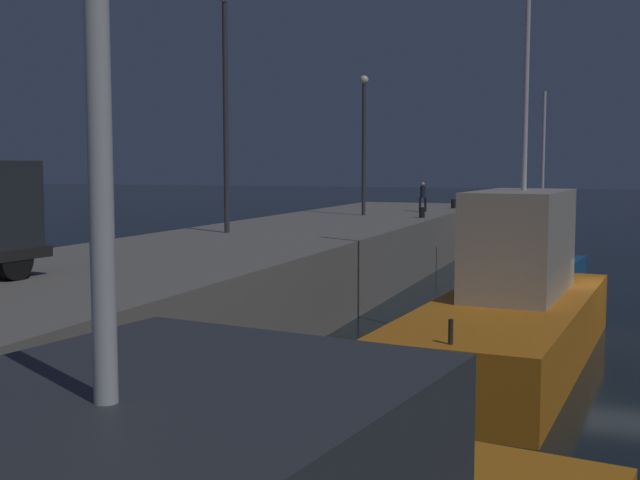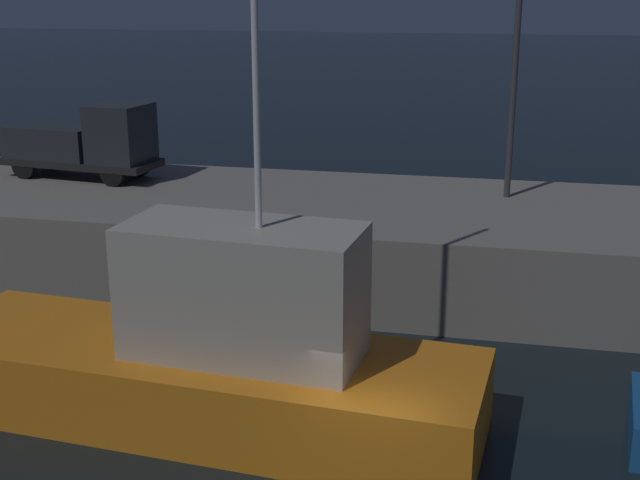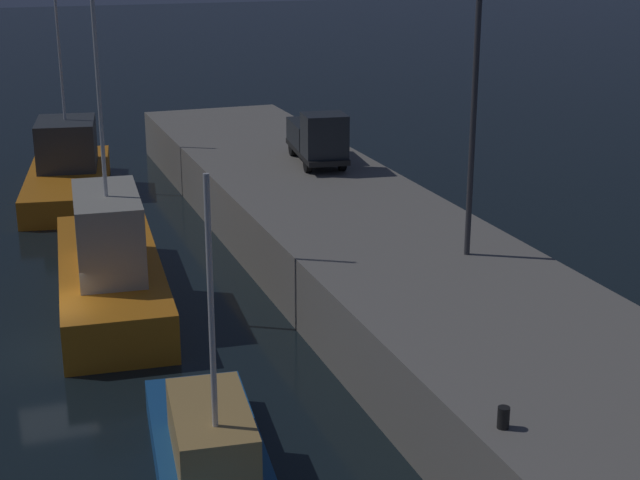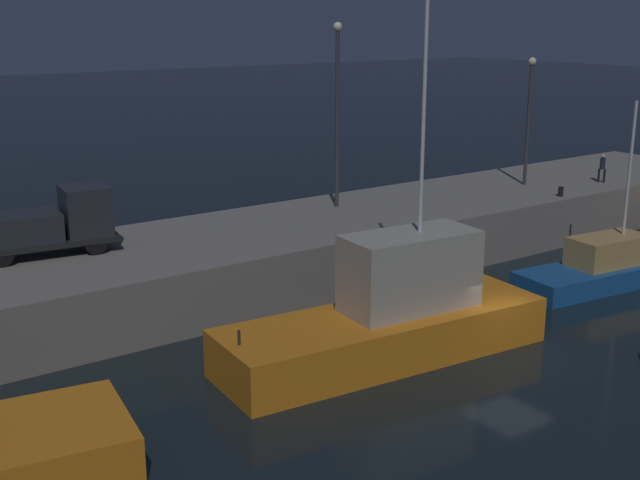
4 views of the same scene
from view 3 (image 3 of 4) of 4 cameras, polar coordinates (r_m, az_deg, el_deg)
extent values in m
plane|color=black|center=(33.15, -15.60, -6.53)|extent=(320.00, 320.00, 0.00)
cube|color=gray|center=(35.44, 4.53, -1.99)|extent=(58.00, 8.33, 2.63)
cube|color=orange|center=(36.80, -12.33, -2.38)|extent=(12.68, 4.67, 1.70)
cube|color=#ADA899|center=(35.02, -12.47, 0.49)|extent=(5.12, 2.66, 2.82)
cylinder|color=silver|center=(33.43, -13.08, 9.64)|extent=(0.14, 0.14, 8.55)
cylinder|color=#262626|center=(41.90, -12.87, 1.66)|extent=(0.10, 0.10, 0.50)
cube|color=orange|center=(52.24, -14.71, 3.26)|extent=(12.57, 5.82, 1.37)
cube|color=#33383D|center=(52.87, -14.81, 5.57)|extent=(4.54, 3.58, 2.48)
cylinder|color=silver|center=(52.15, -15.28, 11.51)|extent=(0.14, 0.14, 8.53)
cylinder|color=#262626|center=(57.45, -14.48, 5.53)|extent=(0.10, 0.10, 0.50)
cube|color=#195193|center=(24.59, -6.34, -13.71)|extent=(9.72, 3.73, 0.96)
cube|color=tan|center=(24.11, -6.47, -11.28)|extent=(3.94, 2.26, 1.32)
cylinder|color=silver|center=(21.71, -6.50, -3.86)|extent=(0.14, 0.14, 6.08)
cylinder|color=#38383D|center=(32.59, 9.06, 6.40)|extent=(0.20, 0.20, 8.66)
cylinder|color=black|center=(45.03, 1.31, 4.71)|extent=(0.93, 0.39, 0.90)
cylinder|color=black|center=(44.67, -0.73, 4.61)|extent=(0.93, 0.39, 0.90)
cylinder|color=black|center=(48.46, 0.27, 5.66)|extent=(0.93, 0.39, 0.90)
cylinder|color=black|center=(48.13, -1.63, 5.57)|extent=(0.93, 0.39, 0.90)
cube|color=black|center=(46.54, -0.21, 5.30)|extent=(5.85, 2.62, 0.25)
cube|color=#23282D|center=(44.68, 0.27, 6.24)|extent=(2.03, 2.15, 1.98)
cube|color=#23282D|center=(47.37, -0.48, 6.37)|extent=(3.49, 2.33, 1.11)
cylinder|color=black|center=(22.32, 10.84, -10.31)|extent=(0.28, 0.28, 0.51)
camera|label=1|loc=(56.12, -18.16, 8.67)|focal=45.02mm
camera|label=2|loc=(30.87, -42.62, 5.58)|focal=47.73mm
camera|label=4|loc=(55.10, -39.02, 12.64)|focal=46.18mm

